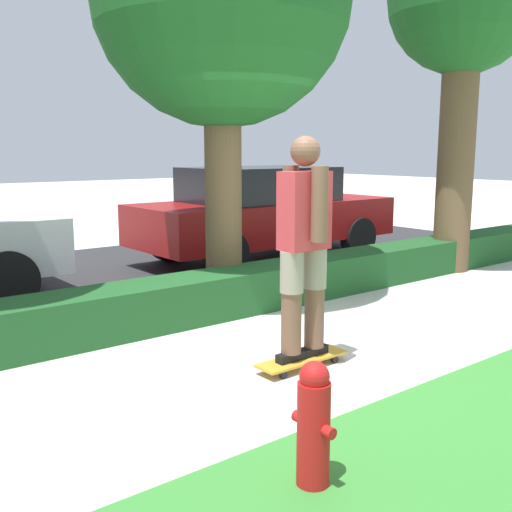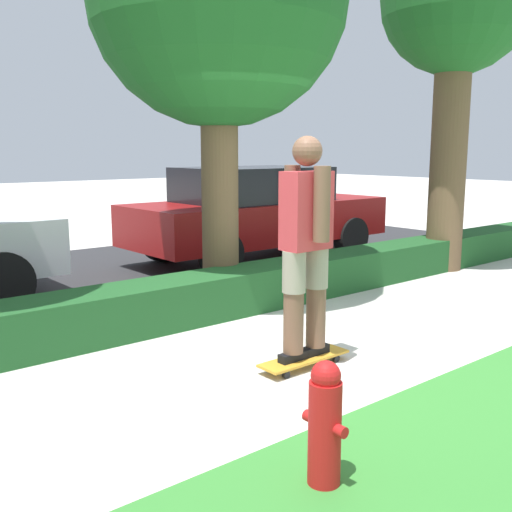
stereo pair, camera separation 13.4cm
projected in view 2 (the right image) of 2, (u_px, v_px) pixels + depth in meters
ground_plane at (306, 357)px, 5.19m from camera, size 60.00×60.00×0.00m
street_asphalt at (96, 278)px, 8.38m from camera, size 15.70×5.00×0.01m
hedge_row at (201, 297)px, 6.36m from camera, size 15.70×0.60×0.47m
skateboard at (304, 359)px, 4.96m from camera, size 0.84×0.24×0.08m
skater_person at (306, 242)px, 4.79m from camera, size 0.52×0.47×1.80m
tree_far at (457, 11)px, 8.42m from camera, size 2.15×2.15×4.97m
parked_car_middle at (257, 211)px, 9.74m from camera, size 4.40×1.82×1.50m
fire_hydrant at (325, 423)px, 3.16m from camera, size 0.18×0.28×0.70m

